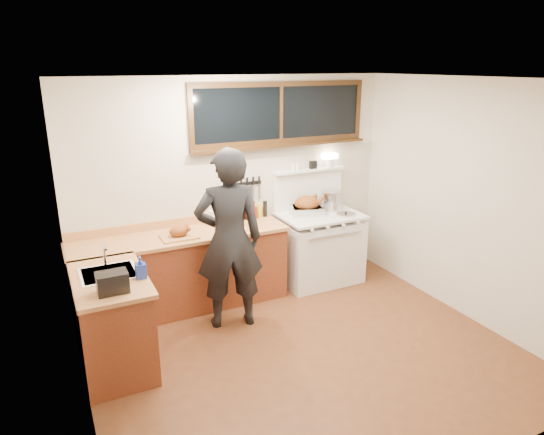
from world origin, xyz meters
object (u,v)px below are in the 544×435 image
vintage_stove (319,246)px  man (229,240)px  roast_turkey (307,206)px  cutting_board (179,233)px

vintage_stove → man: man is taller
man → roast_turkey: bearing=26.0°
vintage_stove → roast_turkey: bearing=150.8°
man → cutting_board: size_ratio=4.94×
vintage_stove → cutting_board: bearing=-178.1°
man → roast_turkey: 1.45m
vintage_stove → roast_turkey: size_ratio=3.38×
man → cutting_board: (-0.39, 0.49, -0.02)m
man → vintage_stove: bearing=20.9°
cutting_board → roast_turkey: bearing=4.8°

